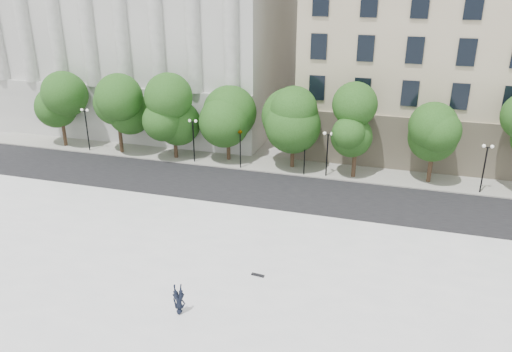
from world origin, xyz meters
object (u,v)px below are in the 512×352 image
at_px(traffic_light_east, 305,135).
at_px(person_lying, 180,310).
at_px(skateboard, 258,275).
at_px(traffic_light_west, 240,130).

height_order(traffic_light_east, person_lying, traffic_light_east).
xyz_separation_m(traffic_light_east, skateboard, (0.69, -16.90, -3.28)).
height_order(traffic_light_west, person_lying, traffic_light_west).
distance_m(person_lying, skateboard, 5.28).
bearing_deg(traffic_light_east, traffic_light_west, 180.00).
height_order(person_lying, skateboard, person_lying).
relative_size(traffic_light_east, skateboard, 5.56).
height_order(traffic_light_west, skateboard, traffic_light_west).
distance_m(traffic_light_west, traffic_light_east, 5.88).
xyz_separation_m(person_lying, skateboard, (2.88, 4.43, -0.20)).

